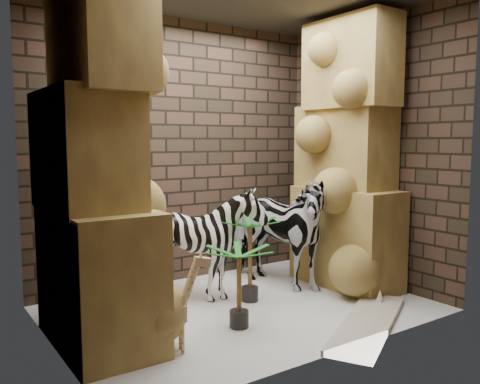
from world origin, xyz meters
TOP-DOWN VIEW (x-y plane):
  - floor at (0.00, 0.00)m, footprint 3.50×3.50m
  - wall_back at (0.00, 1.25)m, footprint 3.50×0.00m
  - wall_front at (0.00, -1.25)m, footprint 3.50×0.00m
  - wall_left at (-1.75, 0.00)m, footprint 0.00×3.00m
  - wall_right at (1.75, 0.00)m, footprint 0.00×3.00m
  - rock_pillar_left at (-1.40, 0.00)m, footprint 0.68×1.30m
  - rock_pillar_right at (1.42, 0.00)m, footprint 0.58×1.25m
  - zebra_right at (0.71, 0.41)m, footprint 0.95×1.37m
  - zebra_left at (-0.14, 0.46)m, footprint 1.08×1.28m
  - giraffe_toy at (-1.05, -0.53)m, footprint 0.43×0.24m
  - palm_front at (0.20, 0.14)m, footprint 0.36×0.36m
  - palm_back at (-0.30, -0.38)m, footprint 0.36×0.36m
  - surfboard at (0.67, -1.00)m, footprint 1.59×1.13m

SIDE VIEW (x-z plane):
  - floor at x=0.00m, z-range 0.00..0.00m
  - surfboard at x=0.67m, z-range 0.00..0.05m
  - palm_back at x=-0.30m, z-range 0.00..0.73m
  - giraffe_toy at x=-1.05m, z-range 0.00..0.80m
  - palm_front at x=0.20m, z-range 0.00..0.87m
  - zebra_left at x=-0.14m, z-range 0.00..1.06m
  - zebra_right at x=0.71m, z-range 0.00..1.48m
  - wall_back at x=0.00m, z-range -0.25..3.25m
  - wall_front at x=0.00m, z-range -0.25..3.25m
  - wall_left at x=-1.75m, z-range 0.00..3.00m
  - wall_right at x=1.75m, z-range 0.00..3.00m
  - rock_pillar_left at x=-1.40m, z-range 0.00..3.00m
  - rock_pillar_right at x=1.42m, z-range 0.00..3.00m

